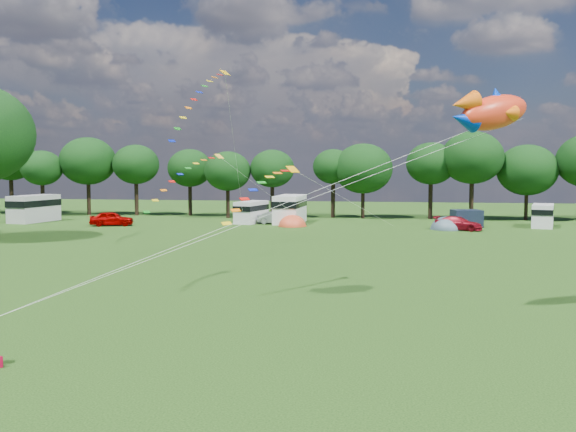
# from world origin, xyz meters

# --- Properties ---
(ground_plane) EXTENTS (180.00, 180.00, 0.00)m
(ground_plane) POSITION_xyz_m (0.00, 0.00, 0.00)
(ground_plane) COLOR black
(ground_plane) RESTS_ON ground
(tree_line) EXTENTS (102.98, 10.98, 10.27)m
(tree_line) POSITION_xyz_m (5.30, 54.99, 6.35)
(tree_line) COLOR black
(tree_line) RESTS_ON ground
(car_a) EXTENTS (4.90, 3.06, 1.52)m
(car_a) POSITION_xyz_m (-23.97, 41.69, 0.76)
(car_a) COLOR #A20100
(car_a) RESTS_ON ground
(car_b) EXTENTS (3.83, 1.70, 1.32)m
(car_b) POSITION_xyz_m (-7.24, 46.31, 0.66)
(car_b) COLOR #94969B
(car_b) RESTS_ON ground
(car_c) EXTENTS (4.82, 3.21, 1.34)m
(car_c) POSITION_xyz_m (11.50, 42.64, 0.67)
(car_c) COLOR maroon
(car_c) RESTS_ON ground
(campervan_a) EXTENTS (3.58, 6.46, 3.00)m
(campervan_a) POSITION_xyz_m (-34.59, 44.85, 1.61)
(campervan_a) COLOR #B3B2B5
(campervan_a) RESTS_ON ground
(campervan_b) EXTENTS (3.18, 5.25, 2.40)m
(campervan_b) POSITION_xyz_m (-10.21, 47.31, 1.29)
(campervan_b) COLOR silver
(campervan_b) RESTS_ON ground
(campervan_c) EXTENTS (3.01, 6.39, 3.06)m
(campervan_c) POSITION_xyz_m (-5.97, 47.79, 1.64)
(campervan_c) COLOR white
(campervan_c) RESTS_ON ground
(campervan_d) EXTENTS (3.16, 5.14, 2.34)m
(campervan_d) POSITION_xyz_m (20.44, 47.22, 1.26)
(campervan_d) COLOR white
(campervan_d) RESTS_ON ground
(tent_orange) EXTENTS (3.00, 3.29, 2.35)m
(tent_orange) POSITION_xyz_m (-5.16, 44.16, 0.02)
(tent_orange) COLOR #E54E29
(tent_orange) RESTS_ON ground
(tent_greyblue) EXTENTS (3.42, 3.74, 2.54)m
(tent_greyblue) POSITION_xyz_m (10.52, 43.33, 0.02)
(tent_greyblue) COLOR #475E6A
(tent_greyblue) RESTS_ON ground
(awning_navy) EXTENTS (3.26, 2.85, 1.77)m
(awning_navy) POSITION_xyz_m (12.70, 46.22, 0.89)
(awning_navy) COLOR black
(awning_navy) RESTS_ON ground
(fish_kite) EXTENTS (4.02, 3.10, 2.19)m
(fish_kite) POSITION_xyz_m (8.78, 6.50, 8.61)
(fish_kite) COLOR #F63718
(fish_kite) RESTS_ON ground
(streamer_kite_a) EXTENTS (3.33, 5.71, 5.80)m
(streamer_kite_a) POSITION_xyz_m (-9.27, 25.86, 11.78)
(streamer_kite_a) COLOR #F5B307
(streamer_kite_a) RESTS_ON ground
(streamer_kite_b) EXTENTS (4.15, 4.65, 3.77)m
(streamer_kite_b) POSITION_xyz_m (-8.24, 19.05, 5.89)
(streamer_kite_b) COLOR yellow
(streamer_kite_b) RESTS_ON ground
(streamer_kite_c) EXTENTS (3.14, 4.97, 2.80)m
(streamer_kite_c) POSITION_xyz_m (-1.42, 10.30, 5.42)
(streamer_kite_c) COLOR #FFAC0C
(streamer_kite_c) RESTS_ON ground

